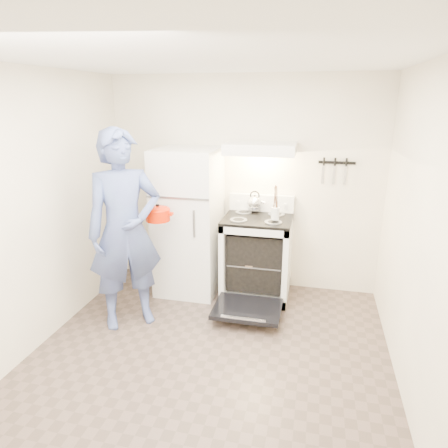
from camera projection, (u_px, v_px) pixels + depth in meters
The scene contains 15 objects.
floor at pixel (203, 369), 3.44m from camera, with size 3.60×3.60×0.00m, color brown.
back_wall at pixel (243, 185), 4.74m from camera, with size 3.20×0.02×2.50m, color #F5EACD.
refrigerator at pixel (189, 222), 4.66m from camera, with size 0.70×0.70×1.70m, color silver.
stove_body at pixel (257, 258), 4.62m from camera, with size 0.76×0.65×0.92m, color silver.
cooktop at pixel (258, 219), 4.48m from camera, with size 0.76×0.65×0.03m, color black.
backsplash at pixel (262, 203), 4.71m from camera, with size 0.76×0.07×0.20m, color silver.
oven_door at pixel (247, 309), 4.17m from camera, with size 0.70×0.54×0.04m, color black.
oven_rack at pixel (257, 260), 4.63m from camera, with size 0.60×0.52×0.01m, color slate.
range_hood at pixel (261, 148), 4.32m from camera, with size 0.76×0.50×0.12m, color silver.
knife_strip at pixel (337, 163), 4.41m from camera, with size 0.40×0.02×0.03m, color black.
pizza_stone at pixel (251, 261), 4.55m from camera, with size 0.32×0.32×0.02m, color brown.
tea_kettle at pixel (255, 202), 4.66m from camera, with size 0.21×0.17×0.25m, color silver, non-canonical shape.
utensil_jar at pixel (275, 213), 4.29m from camera, with size 0.09×0.09×0.13m, color silver.
person at pixel (125, 231), 3.89m from camera, with size 0.72×0.47×1.98m, color #3B4076.
dutch_oven at pixel (158, 215), 4.04m from camera, with size 0.32×0.25×0.22m, color red, non-canonical shape.
Camera 1 is at (0.83, -2.79, 2.23)m, focal length 32.00 mm.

